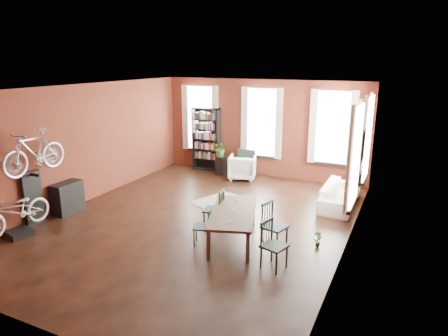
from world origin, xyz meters
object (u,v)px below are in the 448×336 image
Objects in this scene: bookshelf at (206,139)px; console_table at (67,198)px; white_armchair at (242,166)px; dining_chair_c at (274,246)px; dining_chair_d at (275,226)px; plant_stand at (221,165)px; bike_trainer at (19,233)px; dining_chair_b at (214,210)px; dining_chair_a at (202,227)px; dining_table at (233,226)px; cream_sofa at (340,191)px; bicycle_floor at (14,194)px.

console_table is at bearing -103.83° from bookshelf.
white_armchair is 5.50m from console_table.
dining_chair_d reaches higher than dining_chair_c.
white_armchair is at bearing 45.68° from dining_chair_d.
dining_chair_c is at bearing -55.28° from plant_stand.
bike_trainer is (-5.34, -1.88, -0.42)m from dining_chair_d.
dining_chair_d is at bearing -52.89° from plant_stand.
dining_chair_c is at bearing 102.58° from white_armchair.
dining_chair_a is at bearing -0.38° from dining_chair_b.
dining_chair_c is 7.20m from bookshelf.
plant_stand is (-2.00, 5.04, -0.10)m from dining_chair_a.
dining_chair_d reaches higher than dining_chair_b.
plant_stand is at bearing 100.67° from dining_table.
dining_chair_d is (0.92, 0.04, 0.15)m from dining_table.
dining_chair_b reaches higher than console_table.
dining_chair_c reaches higher than bike_trainer.
dining_chair_d is 0.45× the size of bookshelf.
bookshelf is at bearing 105.38° from dining_table.
bookshelf is 1.06× the size of cream_sofa.
white_armchair is (-1.11, 4.81, 0.03)m from dining_chair_a.
bookshelf is 2.54× the size of white_armchair.
dining_chair_c is 5.73m from bicycle_floor.
white_armchair is (-1.64, 4.38, 0.09)m from dining_table.
bookshelf is at bearing 71.05° from cream_sofa.
dining_chair_a is at bearing -1.80° from console_table.
dining_chair_c is at bearing -4.44° from console_table.
cream_sofa is 1.22× the size of bicycle_floor.
bike_trainer is (-2.78, -6.23, -0.36)m from white_armchair.
white_armchair is at bearing -175.64° from dining_chair_b.
cream_sofa is at bearing -18.95° from bookshelf.
dining_chair_d is at bearing 68.32° from dining_chair_b.
cream_sofa is (3.35, -1.18, -0.03)m from white_armchair.
dining_chair_b is 4.39m from bike_trainer.
plant_stand is at bearing 52.22° from dining_chair_d.
dining_table is 3.32× the size of plant_stand.
dining_chair_d is 6.43m from bookshelf.
bookshelf is at bearing -159.65° from dining_chair_b.
plant_stand is at bearing -30.54° from white_armchair.
dining_chair_d is (-0.25, 0.79, 0.03)m from dining_chair_c.
dining_table is at bearing -56.49° from bookshelf.
dining_table is 2.32× the size of white_armchair.
dining_table is 0.69m from dining_chair_a.
bookshelf reaches higher than bike_trainer.
dining_chair_d is 3.25m from cream_sofa.
bookshelf is (-4.17, 4.86, 0.61)m from dining_chair_d.
dining_chair_a is 0.47× the size of bicycle_floor.
dining_chair_a is 1.32× the size of plant_stand.
dining_chair_a is at bearing 95.46° from dining_chair_c.
bicycle_floor reaches higher than dining_chair_d.
plant_stand reaches higher than bike_trainer.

